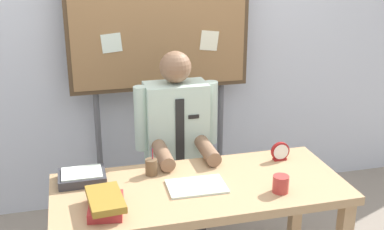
% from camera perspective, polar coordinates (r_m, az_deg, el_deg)
% --- Properties ---
extents(back_wall, '(6.40, 0.08, 2.70)m').
position_cam_1_polar(back_wall, '(3.74, -4.35, 9.48)').
color(back_wall, silver).
rests_on(back_wall, ground_plane).
extents(desk, '(1.62, 0.70, 0.73)m').
position_cam_1_polar(desk, '(2.78, 0.94, -9.86)').
color(desk, tan).
rests_on(desk, ground_plane).
extents(person, '(0.55, 0.56, 1.36)m').
position_cam_1_polar(person, '(3.29, -1.78, -5.08)').
color(person, '#2D2D33').
rests_on(person, ground_plane).
extents(bulletin_board, '(1.31, 0.09, 2.11)m').
position_cam_1_polar(bulletin_board, '(3.52, -3.80, 11.51)').
color(bulletin_board, '#4C3823').
rests_on(bulletin_board, ground_plane).
extents(book_stack, '(0.20, 0.29, 0.08)m').
position_cam_1_polar(book_stack, '(2.52, -9.99, -10.03)').
color(book_stack, '#B22D2D').
rests_on(book_stack, desk).
extents(open_notebook, '(0.32, 0.22, 0.01)m').
position_cam_1_polar(open_notebook, '(2.71, 0.53, -8.28)').
color(open_notebook, silver).
rests_on(open_notebook, desk).
extents(desk_clock, '(0.12, 0.04, 0.12)m').
position_cam_1_polar(desk_clock, '(3.06, 10.21, -4.26)').
color(desk_clock, maroon).
rests_on(desk_clock, desk).
extents(coffee_mug, '(0.09, 0.09, 0.09)m').
position_cam_1_polar(coffee_mug, '(2.69, 10.27, -7.89)').
color(coffee_mug, '#B23833').
rests_on(coffee_mug, desk).
extents(pen_holder, '(0.07, 0.07, 0.16)m').
position_cam_1_polar(pen_holder, '(2.84, -4.74, -6.03)').
color(pen_holder, brown).
rests_on(pen_holder, desk).
extents(paper_tray, '(0.26, 0.20, 0.06)m').
position_cam_1_polar(paper_tray, '(2.83, -12.66, -7.02)').
color(paper_tray, '#333338').
rests_on(paper_tray, desk).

